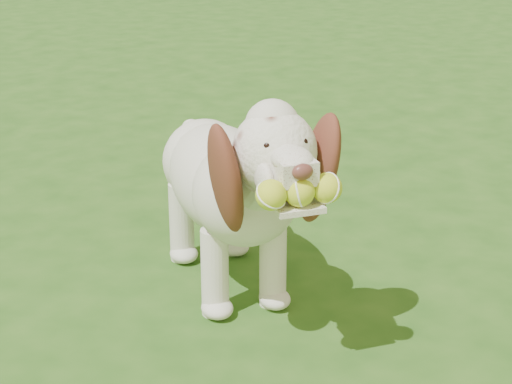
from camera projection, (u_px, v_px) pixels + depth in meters
ground at (130, 297)px, 3.01m from camera, size 80.00×80.00×0.00m
dog at (232, 179)px, 2.90m from camera, size 0.68×1.22×0.81m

